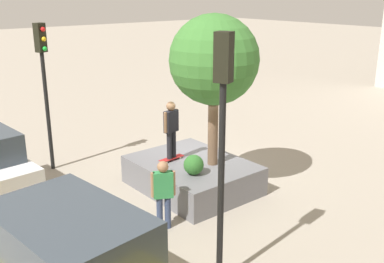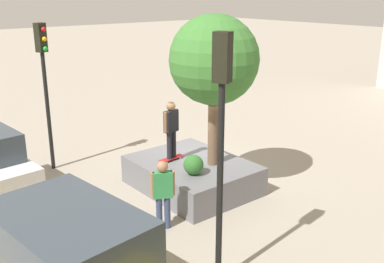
# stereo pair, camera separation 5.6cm
# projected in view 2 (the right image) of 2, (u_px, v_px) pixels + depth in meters

# --- Properties ---
(ground_plane) EXTENTS (120.00, 120.00, 0.00)m
(ground_plane) POSITION_uv_depth(u_px,v_px,m) (191.00, 179.00, 13.62)
(ground_plane) COLOR #9E9384
(planter_ledge) EXTENTS (3.40, 2.65, 0.81)m
(planter_ledge) POSITION_uv_depth(u_px,v_px,m) (192.00, 175.00, 12.85)
(planter_ledge) COLOR slate
(planter_ledge) RESTS_ON ground
(plaza_tree) EXTENTS (2.38, 2.38, 4.11)m
(plaza_tree) POSITION_uv_depth(u_px,v_px,m) (214.00, 61.00, 11.70)
(plaza_tree) COLOR brown
(plaza_tree) RESTS_ON planter_ledge
(boxwood_shrub) EXTENTS (0.54, 0.54, 0.54)m
(boxwood_shrub) POSITION_uv_depth(u_px,v_px,m) (193.00, 165.00, 11.78)
(boxwood_shrub) COLOR #2D6628
(boxwood_shrub) RESTS_ON planter_ledge
(skateboard) EXTENTS (0.28, 0.82, 0.07)m
(skateboard) POSITION_uv_depth(u_px,v_px,m) (172.00, 158.00, 12.83)
(skateboard) COLOR #A51E1E
(skateboard) RESTS_ON planter_ledge
(skateboarder) EXTENTS (0.28, 0.55, 1.65)m
(skateboarder) POSITION_uv_depth(u_px,v_px,m) (171.00, 126.00, 12.54)
(skateboarder) COLOR black
(skateboarder) RESTS_ON skateboard
(traffic_light_corner) EXTENTS (0.37, 0.35, 4.56)m
(traffic_light_corner) POSITION_uv_depth(u_px,v_px,m) (44.00, 72.00, 13.49)
(traffic_light_corner) COLOR black
(traffic_light_corner) RESTS_ON ground
(traffic_light_median) EXTENTS (0.35, 0.37, 4.82)m
(traffic_light_median) POSITION_uv_depth(u_px,v_px,m) (221.00, 122.00, 7.83)
(traffic_light_median) COLOR black
(traffic_light_median) RESTS_ON ground
(passerby_with_bag) EXTENTS (0.39, 0.53, 1.72)m
(passerby_with_bag) POSITION_uv_depth(u_px,v_px,m) (163.00, 190.00, 10.50)
(passerby_with_bag) COLOR navy
(passerby_with_bag) RESTS_ON ground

